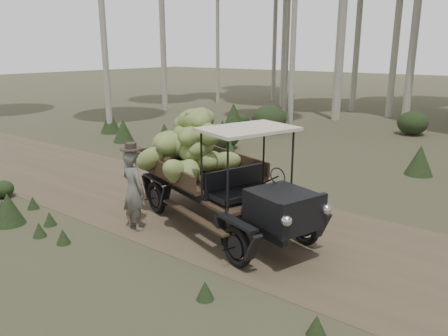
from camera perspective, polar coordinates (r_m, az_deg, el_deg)
The scene contains 5 objects.
ground at distance 9.09m, azimuth 4.65°, elevation -7.89°, with size 120.00×120.00×0.00m, color #473D2B.
dirt_track at distance 9.09m, azimuth 4.65°, elevation -7.87°, with size 70.00×4.00×0.01m, color brown.
banana_truck at distance 9.16m, azimuth -2.81°, elevation 1.89°, with size 5.02×2.99×2.46m.
farmer at distance 8.95m, azimuth -11.76°, elevation -2.71°, with size 0.65×0.50×1.80m.
undergrowth at distance 12.35m, azimuth 6.36°, elevation 0.94°, with size 23.64×24.05×1.31m.
Camera 1 is at (4.50, -7.04, 3.58)m, focal length 35.00 mm.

